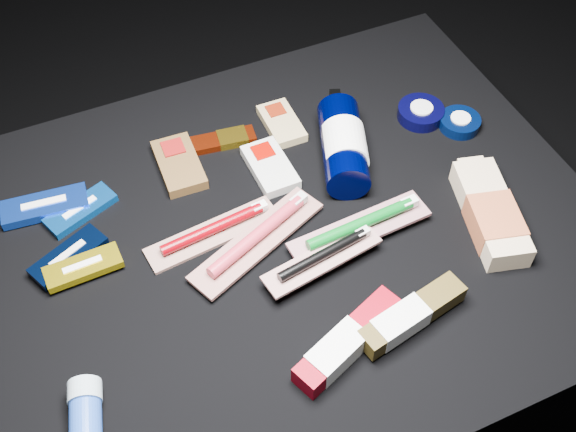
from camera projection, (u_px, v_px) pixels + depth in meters
name	position (u px, v px, depth m)	size (l,w,h in m)	color
ground	(283.00, 355.00, 1.42)	(3.00, 3.00, 0.00)	black
cloth_table	(283.00, 301.00, 1.26)	(0.98, 0.78, 0.40)	black
luna_bar_0	(81.00, 210.00, 1.12)	(0.12, 0.08, 0.01)	#0C57B8
luna_bar_1	(45.00, 206.00, 1.13)	(0.14, 0.06, 0.02)	#1239AA
luna_bar_2	(69.00, 256.00, 1.06)	(0.12, 0.09, 0.02)	black
luna_bar_3	(83.00, 267.00, 1.05)	(0.11, 0.04, 0.01)	gold
clif_bar_0	(178.00, 163.00, 1.18)	(0.07, 0.12, 0.02)	brown
clif_bar_1	(269.00, 165.00, 1.18)	(0.06, 0.11, 0.02)	silver
clif_bar_2	(281.00, 122.00, 1.25)	(0.06, 0.10, 0.02)	tan
power_bar	(225.00, 140.00, 1.22)	(0.12, 0.05, 0.01)	maroon
lotion_bottle	(343.00, 145.00, 1.17)	(0.13, 0.23, 0.07)	black
cream_tin_upper	(421.00, 113.00, 1.26)	(0.08, 0.08, 0.02)	black
cream_tin_lower	(460.00, 122.00, 1.24)	(0.07, 0.07, 0.02)	black
bodywash_bottle	(491.00, 214.00, 1.10)	(0.11, 0.21, 0.04)	beige
deodorant_stick	(85.00, 420.00, 0.90)	(0.07, 0.11, 0.04)	#1D4198
toothbrush_pack_0	(214.00, 231.00, 1.10)	(0.22, 0.07, 0.02)	#A5A09A
toothbrush_pack_1	(258.00, 237.00, 1.08)	(0.24, 0.14, 0.03)	#A59E9A
toothbrush_pack_2	(362.00, 226.00, 1.08)	(0.23, 0.07, 0.03)	#A8A19E
toothbrush_pack_3	(324.00, 256.00, 1.04)	(0.19, 0.07, 0.02)	beige
toothpaste_carton_red	(345.00, 345.00, 0.97)	(0.18, 0.10, 0.04)	maroon
toothpaste_carton_green	(408.00, 318.00, 0.99)	(0.17, 0.07, 0.03)	#3E3110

